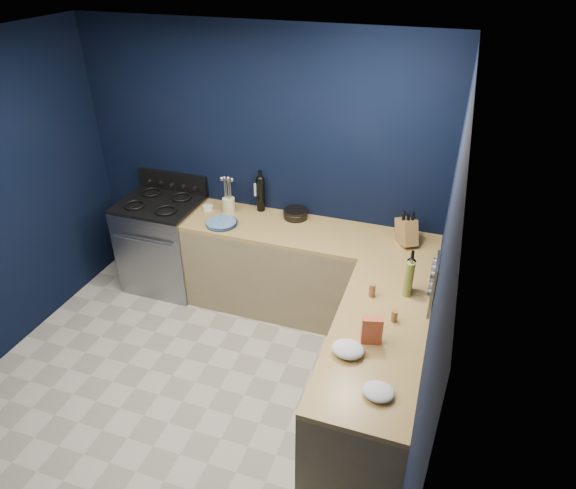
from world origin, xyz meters
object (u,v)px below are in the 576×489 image
at_px(plate_stack, 221,223).
at_px(knife_block, 406,232).
at_px(gas_range, 165,245).
at_px(crouton_bag, 372,330).
at_px(utensil_crock, 229,205).

xyz_separation_m(plate_stack, knife_block, (1.64, 0.22, 0.09)).
distance_m(gas_range, crouton_bag, 2.70).
bearing_deg(knife_block, crouton_bag, -123.99).
distance_m(plate_stack, knife_block, 1.66).
xyz_separation_m(gas_range, knife_block, (2.38, 0.09, 0.55)).
bearing_deg(gas_range, utensil_crock, 9.82).
relative_size(gas_range, knife_block, 4.12).
xyz_separation_m(gas_range, utensil_crock, (0.70, 0.12, 0.51)).
bearing_deg(utensil_crock, plate_stack, -81.52).
relative_size(plate_stack, crouton_bag, 1.41).
height_order(knife_block, crouton_bag, knife_block).
distance_m(plate_stack, utensil_crock, 0.26).
height_order(gas_range, knife_block, knife_block).
relative_size(utensil_crock, knife_block, 0.66).
bearing_deg(knife_block, utensil_crock, 146.83).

